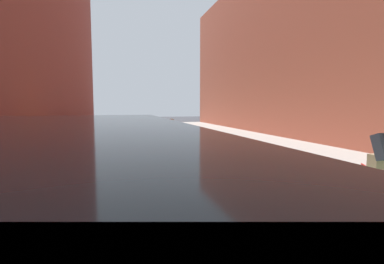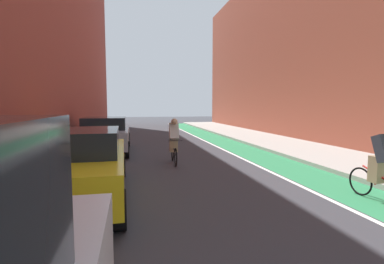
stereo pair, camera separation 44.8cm
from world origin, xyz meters
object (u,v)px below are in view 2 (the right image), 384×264
parked_sedan_yellow_cab (81,164)px  parked_sedan_silver (106,134)px  cyclist_mid (382,165)px  cyclist_trailing (174,141)px

parked_sedan_yellow_cab → parked_sedan_silver: (-0.00, 6.40, 0.00)m
cyclist_mid → cyclist_trailing: bearing=126.1°
cyclist_trailing → parked_sedan_yellow_cab: bearing=-126.4°
parked_sedan_yellow_cab → cyclist_mid: 6.32m
cyclist_mid → cyclist_trailing: 6.12m
parked_sedan_yellow_cab → parked_sedan_silver: same height
parked_sedan_yellow_cab → parked_sedan_silver: bearing=90.0°
parked_sedan_silver → cyclist_mid: cyclist_mid is taller
parked_sedan_yellow_cab → cyclist_trailing: bearing=53.6°
parked_sedan_silver → cyclist_mid: (6.14, -7.91, 0.02)m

